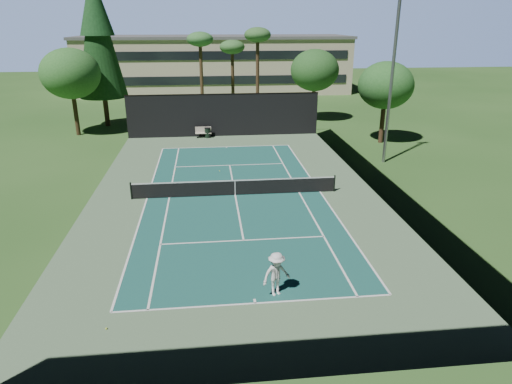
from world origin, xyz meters
TOP-DOWN VIEW (x-y plane):
  - ground at (0.00, 0.00)m, footprint 160.00×160.00m
  - apron_slab at (0.00, 0.00)m, footprint 18.00×32.00m
  - court_surface at (0.00, 0.00)m, footprint 10.97×23.77m
  - court_lines at (0.00, 0.00)m, footprint 11.07×23.87m
  - tennis_net at (0.00, 0.00)m, footprint 12.90×0.10m
  - fence at (0.00, 0.06)m, footprint 18.04×32.05m
  - player at (0.91, -11.33)m, footprint 1.37×1.07m
  - tennis_ball_a at (-5.46, -12.89)m, footprint 0.08×0.08m
  - tennis_ball_b at (-1.05, 1.97)m, footprint 0.07×0.07m
  - tennis_ball_c at (-0.82, 5.01)m, footprint 0.08×0.08m
  - tennis_ball_d at (-4.05, 5.68)m, footprint 0.08×0.08m
  - park_bench at (-1.97, 15.57)m, footprint 1.50×0.45m
  - trash_bin at (-1.58, 15.50)m, footprint 0.56×0.56m
  - pine_tree at (-12.00, 22.00)m, footprint 4.80×4.80m
  - palm_a at (-2.00, 24.00)m, footprint 2.80×2.80m
  - palm_b at (1.50, 26.00)m, footprint 2.80×2.80m
  - palm_c at (4.00, 23.00)m, footprint 2.80×2.80m
  - decid_tree_a at (10.00, 22.00)m, footprint 5.12×5.12m
  - decid_tree_b at (14.00, 12.00)m, footprint 4.80×4.80m
  - decid_tree_c at (-14.00, 18.00)m, footprint 5.44×5.44m
  - campus_building at (0.00, 45.98)m, footprint 40.50×12.50m
  - light_pole at (12.00, 6.00)m, footprint 0.90×0.25m

SIDE VIEW (x-z plane):
  - ground at x=0.00m, z-range 0.00..0.00m
  - apron_slab at x=0.00m, z-range 0.00..0.01m
  - court_surface at x=0.00m, z-range 0.01..0.02m
  - court_lines at x=0.00m, z-range 0.02..0.02m
  - tennis_ball_b at x=-1.05m, z-range 0.00..0.07m
  - tennis_ball_d at x=-4.05m, z-range 0.00..0.08m
  - tennis_ball_a at x=-5.46m, z-range 0.00..0.08m
  - tennis_ball_c at x=-0.82m, z-range 0.00..0.08m
  - trash_bin at x=-1.58m, z-range 0.01..0.95m
  - park_bench at x=-1.97m, z-range 0.03..1.06m
  - tennis_net at x=0.00m, z-range 0.01..1.11m
  - player at x=0.91m, z-range 0.00..1.86m
  - fence at x=0.00m, z-range -0.01..4.02m
  - campus_building at x=0.00m, z-range 0.06..8.36m
  - decid_tree_b at x=14.00m, z-range 1.51..8.65m
  - decid_tree_a at x=10.00m, z-range 1.61..9.23m
  - decid_tree_c at x=-14.00m, z-range 1.72..9.81m
  - light_pole at x=12.00m, z-range 0.35..12.57m
  - palm_b at x=1.50m, z-range 3.15..11.57m
  - palm_a at x=-2.00m, z-range 3.53..12.85m
  - palm_c at x=4.00m, z-range 3.72..13.49m
  - pine_tree at x=-12.00m, z-range 2.05..17.05m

